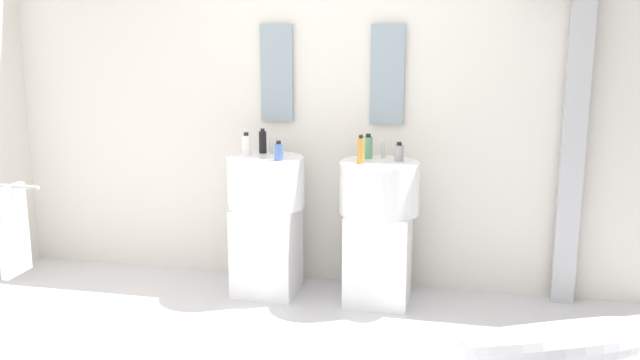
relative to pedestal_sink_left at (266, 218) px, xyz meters
The scene contains 14 objects.
rear_partition 0.95m from the pedestal_sink_left, 44.45° to the left, with size 4.80×0.10×2.60m, color silver.
pedestal_sink_left is the anchor object (origin of this frame).
pedestal_sink_right 0.74m from the pedestal_sink_left, ahead, with size 0.50×0.50×1.02m.
vanity_mirror_left 0.98m from the pedestal_sink_left, 90.00° to the left, with size 0.22×0.03×0.64m, color #8C9EA8.
vanity_mirror_right 1.23m from the pedestal_sink_left, 21.63° to the left, with size 0.22×0.03×0.64m, color #8C9EA8.
shower_column 2.00m from the pedestal_sink_left, ahead, with size 0.49×0.24×2.05m.
lounge_chair 2.13m from the pedestal_sink_left, 38.76° to the right, with size 1.06×1.06×0.65m.
towel_rack 1.56m from the pedestal_sink_left, 138.79° to the right, with size 0.37×0.22×0.95m.
soap_bottle_black 0.51m from the pedestal_sink_left, 112.32° to the left, with size 0.05×0.05×0.16m.
soap_bottle_green 0.82m from the pedestal_sink_left, 10.12° to the left, with size 0.06×0.06×0.16m.
soap_bottle_blue 0.48m from the pedestal_sink_left, 35.23° to the right, with size 0.06×0.06×0.13m.
soap_bottle_amber 0.81m from the pedestal_sink_left, ahead, with size 0.05×0.05×0.18m.
soap_bottle_white 0.50m from the pedestal_sink_left, 158.52° to the left, with size 0.06×0.06×0.15m.
soap_bottle_grey 0.98m from the pedestal_sink_left, ahead, with size 0.06×0.06×0.12m.
Camera 1 is at (0.93, -3.00, 1.75)m, focal length 39.49 mm.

